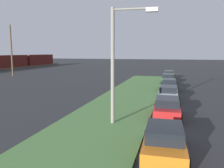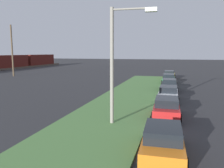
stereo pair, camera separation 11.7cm
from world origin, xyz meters
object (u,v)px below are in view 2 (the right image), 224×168
(parked_car_green, at_px, (169,79))
(distant_utility_pole, at_px, (12,51))
(parked_car_yellow, at_px, (169,75))
(streetlight, at_px, (117,58))
(parked_car_white, at_px, (168,94))
(parked_car_black, at_px, (169,85))
(parked_car_orange, at_px, (163,141))
(parked_car_red, at_px, (167,108))

(parked_car_green, distance_m, distant_utility_pole, 30.42)
(parked_car_yellow, height_order, streetlight, streetlight)
(parked_car_white, height_order, parked_car_black, same)
(parked_car_yellow, xyz_separation_m, streetlight, (-27.63, 2.60, 3.67))
(parked_car_orange, relative_size, distant_utility_pole, 0.44)
(parked_car_green, relative_size, streetlight, 0.57)
(parked_car_green, relative_size, distant_utility_pole, 0.43)
(parked_car_orange, xyz_separation_m, parked_car_green, (25.05, 0.45, 0.00))
(parked_car_white, bearing_deg, parked_car_yellow, 0.89)
(parked_car_red, height_order, parked_car_green, same)
(parked_car_white, relative_size, parked_car_black, 0.98)
(parked_car_yellow, height_order, distant_utility_pole, distant_utility_pole)
(parked_car_orange, height_order, parked_car_red, same)
(streetlight, bearing_deg, distant_utility_pole, 49.05)
(parked_car_orange, bearing_deg, parked_car_white, -1.49)
(parked_car_white, bearing_deg, streetlight, 160.48)
(parked_car_yellow, distance_m, distant_utility_pole, 30.50)
(parked_car_green, relative_size, parked_car_yellow, 0.99)
(parked_car_white, height_order, parked_car_green, same)
(parked_car_red, xyz_separation_m, parked_car_yellow, (24.91, 0.45, 0.00))
(parked_car_orange, height_order, streetlight, streetlight)
(parked_car_white, xyz_separation_m, streetlight, (-8.57, 2.99, 3.67))
(parked_car_orange, bearing_deg, parked_car_green, -1.08)
(parked_car_green, xyz_separation_m, distant_utility_pole, (2.42, 30.02, 4.28))
(parked_car_black, bearing_deg, streetlight, 166.07)
(distant_utility_pole, bearing_deg, parked_car_green, -94.61)
(streetlight, distance_m, distant_utility_pole, 36.21)
(parked_car_white, xyz_separation_m, parked_car_yellow, (19.06, 0.39, 0.00))
(parked_car_orange, bearing_deg, parked_car_black, -1.43)
(parked_car_black, xyz_separation_m, distant_utility_pole, (9.08, 30.25, 4.28))
(parked_car_red, height_order, parked_car_white, same)
(parked_car_red, distance_m, streetlight, 5.49)
(parked_car_green, height_order, streetlight, streetlight)
(parked_car_yellow, distance_m, streetlight, 27.99)
(distant_utility_pole, bearing_deg, parked_car_red, -124.66)
(parked_car_black, height_order, parked_car_yellow, same)
(parked_car_green, distance_m, parked_car_yellow, 6.32)
(parked_car_red, distance_m, distant_utility_pole, 37.20)
(parked_car_yellow, bearing_deg, parked_car_green, -176.98)
(parked_car_red, height_order, parked_car_yellow, same)
(parked_car_red, distance_m, parked_car_black, 11.94)
(streetlight, relative_size, distant_utility_pole, 0.75)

